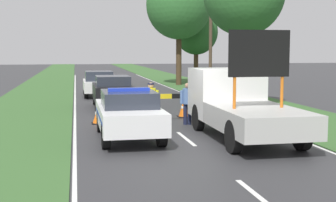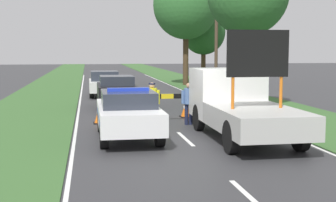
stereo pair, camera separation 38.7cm
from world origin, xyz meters
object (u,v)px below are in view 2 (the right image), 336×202
Objects in this scene: traffic_cone_centre_front at (100,114)px; traffic_cone_near_truck at (229,113)px; work_truck at (238,103)px; roadside_tree_near_right at (186,5)px; road_barrier at (173,99)px; queued_car_sedan_black at (117,91)px; utility_pole at (216,20)px; police_car at (128,113)px; roadside_tree_mid_left at (204,32)px; police_officer at (152,100)px; traffic_cone_near_police at (186,108)px; pedestrian_civilian at (189,100)px; queued_car_van_white at (104,83)px.

traffic_cone_near_truck is at bearing -2.01° from traffic_cone_centre_front.
roadside_tree_near_right reaches higher than work_truck.
road_barrier is 0.72× the size of queued_car_sedan_black.
roadside_tree_near_right reaches higher than utility_pole.
police_car is at bearing -116.13° from utility_pole.
roadside_tree_near_right is 8.50m from utility_pole.
traffic_cone_centre_front is at bearing -113.70° from roadside_tree_mid_left.
work_truck is at bearing -102.14° from traffic_cone_near_truck.
police_officer is (1.07, 2.24, 0.15)m from police_car.
police_officer reaches higher than queued_car_sedan_black.
traffic_cone_near_truck is (2.21, -0.12, -0.60)m from road_barrier.
traffic_cone_centre_front is (-1.85, 1.00, -0.60)m from police_officer.
traffic_cone_near_police is (1.73, 2.12, -0.60)m from police_officer.
work_truck is at bearing -97.50° from roadside_tree_near_right.
work_truck is 4.70m from traffic_cone_near_police.
roadside_tree_near_right reaches higher than police_car.
pedestrian_civilian is 2.10m from traffic_cone_near_police.
roadside_tree_near_right reaches higher than traffic_cone_centre_front.
roadside_tree_mid_left is (2.14, 2.80, -1.97)m from roadside_tree_near_right.
traffic_cone_near_police reaches higher than traffic_cone_centre_front.
traffic_cone_near_truck is at bearing -2.83° from road_barrier.
pedestrian_civilian is 0.18× the size of utility_pole.
traffic_cone_near_truck is at bearing -102.74° from utility_pole.
police_car is 2.95× the size of pedestrian_civilian.
police_officer is at bearing 61.68° from police_car.
police_car is 1.10× the size of queued_car_van_white.
police_car is 8.19m from queued_car_sedan_black.
queued_car_sedan_black is at bearing 79.42° from traffic_cone_centre_front.
traffic_cone_centre_front is 23.59m from roadside_tree_mid_left.
traffic_cone_near_truck is at bearing 33.05° from police_car.
traffic_cone_centre_front is 10.77m from queued_car_van_white.
roadside_tree_near_right is at bearing -130.69° from queued_car_van_white.
roadside_tree_mid_left is at bearing -97.27° from police_officer.
work_truck is 14.71m from queued_car_van_white.
police_car is at bearing -122.35° from road_barrier.
pedestrian_civilian is (-1.07, 2.59, -0.17)m from work_truck.
queued_car_van_white is 11.61m from roadside_tree_near_right.
roadside_tree_mid_left is at bearing -99.42° from work_truck.
police_officer is 2.80m from traffic_cone_near_police.
queued_car_sedan_black is at bearing 93.75° from queued_car_van_white.
utility_pole is (6.44, 5.23, 3.77)m from queued_car_sedan_black.
traffic_cone_centre_front is (-3.25, 0.87, -0.56)m from pedestrian_civilian.
roadside_tree_mid_left is at bearing -117.26° from queued_car_sedan_black.
queued_car_van_white is (-4.48, 10.92, 0.47)m from traffic_cone_near_truck.
traffic_cone_near_police is at bearing -78.89° from work_truck.
traffic_cone_centre_front is 0.11× the size of roadside_tree_mid_left.
police_officer is 12.98m from utility_pole.
queued_car_van_white is at bearing 88.16° from police_car.
police_car reaches higher than pedestrian_civilian.
work_truck reaches higher than traffic_cone_near_police.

